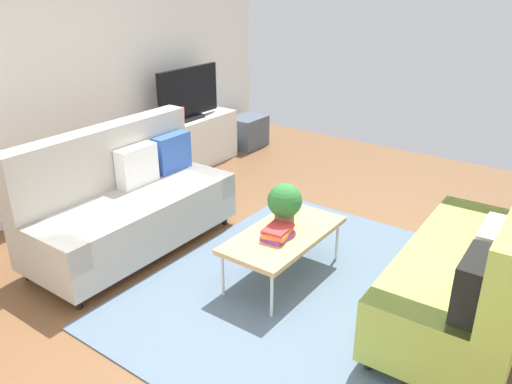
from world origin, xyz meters
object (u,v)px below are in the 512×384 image
object	(u,v)px
couch_beige	(128,202)
storage_trunk	(248,132)
couch_green	(478,270)
coffee_table	(284,235)
bottle_1	(182,114)
vase_1	(162,118)
bottle_0	(176,118)
tv	(189,94)
potted_plant	(285,203)
vase_0	(151,121)
table_book_0	(278,236)
tv_console	(190,143)

from	to	relation	value
couch_beige	storage_trunk	distance (m)	3.12
couch_green	coffee_table	size ratio (longest dim) A/B	1.75
coffee_table	bottle_1	distance (m)	2.75
coffee_table	couch_green	bearing A→B (deg)	-78.67
vase_1	bottle_0	world-z (taller)	vase_1
coffee_table	tv	world-z (taller)	tv
tv	storage_trunk	world-z (taller)	tv
bottle_1	potted_plant	bearing A→B (deg)	-118.52
couch_green	bottle_1	distance (m)	3.96
tv	vase_1	world-z (taller)	tv
couch_beige	vase_1	distance (m)	1.82
potted_plant	vase_0	world-z (taller)	vase_0
vase_1	vase_0	bearing A→B (deg)	180.00
vase_1	couch_green	bearing A→B (deg)	-101.57
bottle_0	tv	bearing A→B (deg)	4.41
couch_green	vase_1	distance (m)	3.98
table_book_0	vase_1	world-z (taller)	vase_1
couch_beige	bottle_0	size ratio (longest dim) A/B	12.56
bottle_0	table_book_0	bearing A→B (deg)	-119.22
coffee_table	bottle_1	xyz separation A→B (m)	(1.34, 2.38, 0.34)
potted_plant	table_book_0	bearing A→B (deg)	-162.77
couch_green	table_book_0	bearing A→B (deg)	103.55
potted_plant	tv_console	bearing A→B (deg)	59.09
coffee_table	storage_trunk	distance (m)	3.48
tv	table_book_0	size ratio (longest dim) A/B	4.17
tv_console	tv	size ratio (longest dim) A/B	1.40
vase_0	bottle_0	world-z (taller)	vase_0
vase_1	tv_console	bearing A→B (deg)	-6.94
couch_green	tv_console	distance (m)	4.03
tv	bottle_1	bearing A→B (deg)	-172.55
storage_trunk	vase_0	bearing A→B (deg)	174.90
vase_0	vase_1	world-z (taller)	vase_1
vase_0	bottle_0	distance (m)	0.33
vase_1	bottle_0	distance (m)	0.18
couch_beige	table_book_0	distance (m)	1.46
coffee_table	bottle_1	bearing A→B (deg)	60.63
couch_beige	vase_0	bearing A→B (deg)	-141.14
couch_beige	vase_1	bearing A→B (deg)	-144.53
vase_0	bottle_1	distance (m)	0.44
couch_beige	vase_1	xyz separation A→B (m)	(1.46, 1.05, 0.28)
storage_trunk	couch_green	bearing A→B (deg)	-121.66
vase_1	bottle_0	bearing A→B (deg)	-30.67
storage_trunk	potted_plant	xyz separation A→B (m)	(-2.52, -2.28, 0.42)
potted_plant	vase_1	xyz separation A→B (m)	(1.01, 2.43, 0.09)
couch_green	storage_trunk	bearing A→B (deg)	56.46
coffee_table	bottle_0	size ratio (longest dim) A/B	7.26
tv_console	potted_plant	distance (m)	2.79
tv_console	storage_trunk	xyz separation A→B (m)	(1.10, -0.10, -0.10)
couch_beige	bottle_0	bearing A→B (deg)	-149.46
couch_beige	coffee_table	distance (m)	1.47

